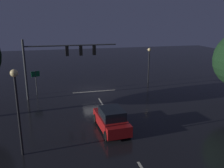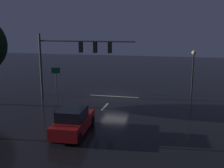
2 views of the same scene
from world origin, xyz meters
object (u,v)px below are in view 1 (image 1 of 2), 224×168
(car_approaching, at_px, (111,120))
(route_sign, at_px, (36,78))
(street_lamp_right_kerb, at_px, (17,97))
(street_lamp_left_kerb, at_px, (149,58))
(traffic_signal_assembly, at_px, (61,56))

(car_approaching, height_order, route_sign, route_sign)
(street_lamp_right_kerb, bearing_deg, route_sign, -91.38)
(car_approaching, distance_m, street_lamp_left_kerb, 14.78)
(street_lamp_left_kerb, relative_size, street_lamp_right_kerb, 0.84)
(street_lamp_right_kerb, bearing_deg, car_approaching, -161.34)
(street_lamp_right_kerb, height_order, route_sign, street_lamp_right_kerb)
(street_lamp_left_kerb, height_order, street_lamp_right_kerb, street_lamp_right_kerb)
(traffic_signal_assembly, relative_size, street_lamp_right_kerb, 1.76)
(traffic_signal_assembly, distance_m, street_lamp_right_kerb, 11.36)
(street_lamp_left_kerb, bearing_deg, street_lamp_right_kerb, 45.07)
(traffic_signal_assembly, bearing_deg, street_lamp_right_kerb, 74.38)
(street_lamp_left_kerb, bearing_deg, traffic_signal_assembly, 16.66)
(car_approaching, distance_m, street_lamp_right_kerb, 7.19)
(traffic_signal_assembly, bearing_deg, car_approaching, 109.66)
(car_approaching, relative_size, route_sign, 1.65)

